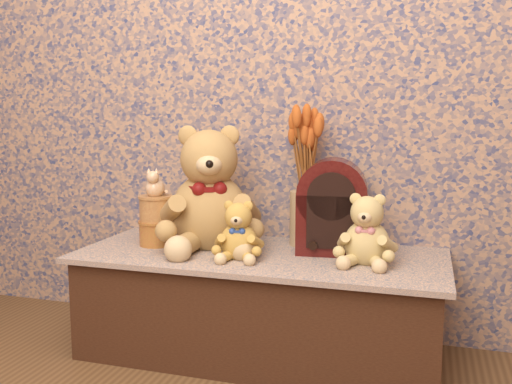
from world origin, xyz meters
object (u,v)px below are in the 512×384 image
(teddy_large, at_px, (209,182))
(ceramic_vase, at_px, (306,218))
(biscuit_tin_lower, at_px, (156,233))
(cat_figurine, at_px, (155,182))
(teddy_small, at_px, (367,226))
(cathedral_radio, at_px, (332,206))
(teddy_medium, at_px, (239,227))

(teddy_large, xyz_separation_m, ceramic_vase, (0.36, 0.13, -0.15))
(ceramic_vase, height_order, biscuit_tin_lower, ceramic_vase)
(ceramic_vase, xyz_separation_m, cat_figurine, (-0.57, -0.18, 0.15))
(teddy_small, bearing_deg, cat_figurine, -178.88)
(ceramic_vase, bearing_deg, cathedral_radio, -34.94)
(teddy_medium, distance_m, cathedral_radio, 0.37)
(cathedral_radio, relative_size, biscuit_tin_lower, 2.66)
(teddy_large, height_order, teddy_medium, teddy_large)
(teddy_small, distance_m, ceramic_vase, 0.33)
(cathedral_radio, relative_size, ceramic_vase, 1.64)
(ceramic_vase, bearing_deg, teddy_small, -38.11)
(teddy_medium, distance_m, biscuit_tin_lower, 0.40)
(teddy_medium, height_order, biscuit_tin_lower, teddy_medium)
(cat_figurine, bearing_deg, teddy_small, -12.44)
(teddy_large, distance_m, biscuit_tin_lower, 0.30)
(teddy_medium, height_order, cat_figurine, cat_figurine)
(cathedral_radio, bearing_deg, teddy_large, 179.66)
(teddy_small, bearing_deg, teddy_medium, -168.49)
(teddy_small, xyz_separation_m, cathedral_radio, (-0.14, 0.12, 0.05))
(teddy_large, bearing_deg, ceramic_vase, -2.11)
(ceramic_vase, bearing_deg, teddy_large, -159.94)
(cathedral_radio, bearing_deg, biscuit_tin_lower, -178.49)
(cat_figurine, bearing_deg, biscuit_tin_lower, 0.00)
(teddy_large, height_order, biscuit_tin_lower, teddy_large)
(teddy_large, xyz_separation_m, cathedral_radio, (0.48, 0.05, -0.08))
(cathedral_radio, bearing_deg, teddy_medium, -154.73)
(teddy_medium, bearing_deg, cathedral_radio, 21.51)
(teddy_small, bearing_deg, ceramic_vase, 145.00)
(teddy_large, height_order, cat_figurine, teddy_large)
(teddy_medium, xyz_separation_m, cathedral_radio, (0.31, 0.19, 0.06))
(teddy_small, height_order, cat_figurine, cat_figurine)
(teddy_large, relative_size, biscuit_tin_lower, 3.83)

